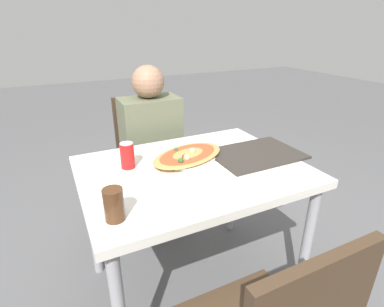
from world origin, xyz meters
name	(u,v)px	position (x,y,z in m)	size (l,w,h in m)	color
ground_plane	(193,283)	(0.00, 0.00, 0.00)	(14.00, 14.00, 0.00)	#59595B
dining_table	(193,183)	(0.00, 0.00, 0.66)	(1.04, 0.79, 0.75)	silver
chair_far_seated	(147,155)	(0.00, 0.73, 0.52)	(0.40, 0.40, 0.93)	#3F2D1E
person_seated	(151,139)	(0.00, 0.61, 0.68)	(0.37, 0.26, 1.15)	#2D2D38
pizza_main	(188,156)	(0.02, 0.09, 0.77)	(0.47, 0.36, 0.06)	white
soda_can	(127,155)	(-0.28, 0.14, 0.81)	(0.07, 0.07, 0.12)	red
drink_glass	(114,205)	(-0.43, -0.25, 0.81)	(0.07, 0.07, 0.12)	#4C2D19
serving_tray	(256,154)	(0.36, -0.01, 0.75)	(0.45, 0.33, 0.01)	#332D28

